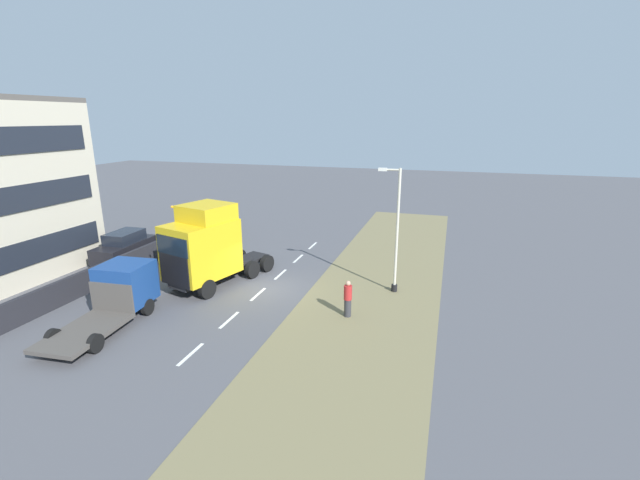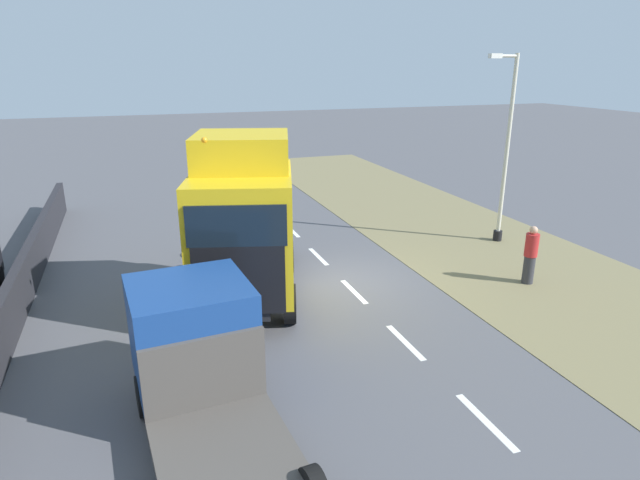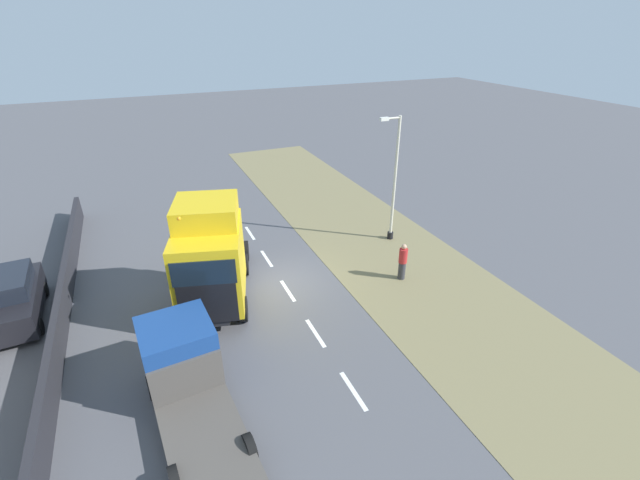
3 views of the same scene
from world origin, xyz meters
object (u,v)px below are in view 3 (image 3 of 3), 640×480
at_px(flatbed_truck, 183,365).
at_px(parked_car, 12,299).
at_px(lamp_post, 393,186).
at_px(pedestrian, 403,262).
at_px(lorry_cab, 211,258).

xyz_separation_m(flatbed_truck, parked_car, (5.76, -6.95, -0.36)).
height_order(lamp_post, pedestrian, lamp_post).
relative_size(flatbed_truck, pedestrian, 3.35).
bearing_deg(lorry_cab, flatbed_truck, 83.64).
distance_m(lorry_cab, pedestrian, 8.66).
distance_m(lorry_cab, flatbed_truck, 5.05).
height_order(flatbed_truck, pedestrian, flatbed_truck).
xyz_separation_m(lorry_cab, pedestrian, (-8.43, 1.33, -1.46)).
height_order(lorry_cab, lamp_post, lamp_post).
bearing_deg(parked_car, flatbed_truck, 126.94).
height_order(lorry_cab, parked_car, lorry_cab).
relative_size(flatbed_truck, parked_car, 1.36).
bearing_deg(flatbed_truck, lorry_cab, 63.28).
bearing_deg(pedestrian, flatbed_truck, 17.54).
bearing_deg(lamp_post, lorry_cab, 13.58).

